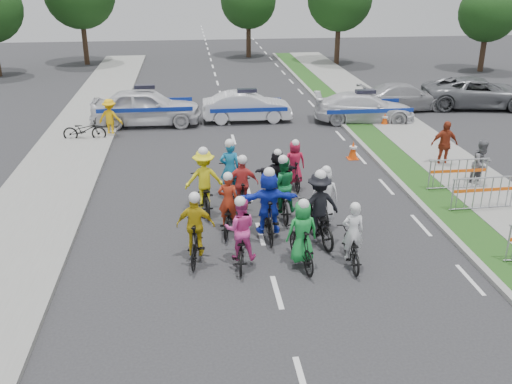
{
  "coord_description": "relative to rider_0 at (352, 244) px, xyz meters",
  "views": [
    {
      "loc": [
        -1.79,
        -10.96,
        6.96
      ],
      "look_at": [
        -0.08,
        3.37,
        1.1
      ],
      "focal_mm": 40.0,
      "sensor_mm": 36.0,
      "label": 1
    }
  ],
  "objects": [
    {
      "name": "ground",
      "position": [
        -2.0,
        -1.07,
        -0.57
      ],
      "size": [
        90.0,
        90.0,
        0.0
      ],
      "primitive_type": "plane",
      "color": "#28282B",
      "rests_on": "ground"
    },
    {
      "name": "curb_right",
      "position": [
        3.1,
        3.93,
        -0.51
      ],
      "size": [
        0.2,
        60.0,
        0.12
      ],
      "primitive_type": "cube",
      "color": "gray",
      "rests_on": "ground"
    },
    {
      "name": "grass_strip",
      "position": [
        3.8,
        3.93,
        -0.51
      ],
      "size": [
        1.2,
        60.0,
        0.11
      ],
      "primitive_type": "cube",
      "color": "#1C4F19",
      "rests_on": "ground"
    },
    {
      "name": "sidewalk_right",
      "position": [
        5.6,
        3.93,
        -0.5
      ],
      "size": [
        2.4,
        60.0,
        0.13
      ],
      "primitive_type": "cube",
      "color": "gray",
      "rests_on": "ground"
    },
    {
      "name": "sidewalk_left",
      "position": [
        -8.5,
        3.93,
        -0.5
      ],
      "size": [
        3.0,
        60.0,
        0.13
      ],
      "primitive_type": "cube",
      "color": "gray",
      "rests_on": "ground"
    },
    {
      "name": "rider_0",
      "position": [
        0.0,
        0.0,
        0.0
      ],
      "size": [
        0.68,
        1.7,
        1.7
      ],
      "rotation": [
        0.0,
        0.0,
        3.08
      ],
      "color": "black",
      "rests_on": "ground"
    },
    {
      "name": "rider_1",
      "position": [
        -1.23,
        0.06,
        0.14
      ],
      "size": [
        0.82,
        1.78,
        1.82
      ],
      "rotation": [
        0.0,
        0.0,
        3.28
      ],
      "color": "black",
      "rests_on": "ground"
    },
    {
      "name": "rider_2",
      "position": [
        -2.69,
        0.36,
        0.12
      ],
      "size": [
        0.82,
        1.85,
        1.84
      ],
      "rotation": [
        0.0,
        0.0,
        3.05
      ],
      "color": "black",
      "rests_on": "ground"
    },
    {
      "name": "rider_3",
      "position": [
        -3.76,
        0.66,
        0.15
      ],
      "size": [
        0.99,
        1.84,
        1.88
      ],
      "rotation": [
        0.0,
        0.0,
        2.99
      ],
      "color": "black",
      "rests_on": "ground"
    },
    {
      "name": "rider_4",
      "position": [
        -0.54,
        1.36,
        0.22
      ],
      "size": [
        1.23,
        2.1,
        2.05
      ],
      "rotation": [
        0.0,
        0.0,
        3.32
      ],
      "color": "black",
      "rests_on": "ground"
    },
    {
      "name": "rider_5",
      "position": [
        -1.81,
        1.74,
        0.28
      ],
      "size": [
        1.62,
        1.94,
        2.03
      ],
      "rotation": [
        0.0,
        0.0,
        3.13
      ],
      "color": "black",
      "rests_on": "ground"
    },
    {
      "name": "rider_6",
      "position": [
        -2.85,
        2.21,
        0.02
      ],
      "size": [
        0.94,
        1.83,
        1.78
      ],
      "rotation": [
        0.0,
        0.0,
        2.94
      ],
      "color": "black",
      "rests_on": "ground"
    },
    {
      "name": "rider_7",
      "position": [
        -0.15,
        2.31,
        0.14
      ],
      "size": [
        0.79,
        1.75,
        1.81
      ],
      "rotation": [
        0.0,
        0.0,
        3.07
      ],
      "color": "black",
      "rests_on": "ground"
    },
    {
      "name": "rider_8",
      "position": [
        -1.23,
        3.05,
        0.14
      ],
      "size": [
        0.81,
        1.88,
        1.91
      ],
      "rotation": [
        0.0,
        0.0,
        3.15
      ],
      "color": "black",
      "rests_on": "ground"
    },
    {
      "name": "rider_9",
      "position": [
        -2.35,
        3.34,
        0.15
      ],
      "size": [
        0.95,
        1.79,
        1.86
      ],
      "rotation": [
        0.0,
        0.0,
        3.11
      ],
      "color": "black",
      "rests_on": "ground"
    },
    {
      "name": "rider_10",
      "position": [
        -3.45,
        3.68,
        0.22
      ],
      "size": [
        1.17,
        2.04,
        2.03
      ],
      "rotation": [
        0.0,
        0.0,
        3.22
      ],
      "color": "black",
      "rests_on": "ground"
    },
    {
      "name": "rider_11",
      "position": [
        -1.19,
        4.3,
        0.15
      ],
      "size": [
        1.39,
        1.65,
        1.69
      ],
      "rotation": [
        0.0,
        0.0,
        3.29
      ],
      "color": "black",
      "rests_on": "ground"
    },
    {
      "name": "rider_12",
      "position": [
        -2.63,
        4.53,
        0.09
      ],
      "size": [
        0.78,
        1.98,
        1.99
      ],
      "rotation": [
        0.0,
        0.0,
        3.09
      ],
      "color": "black",
      "rests_on": "ground"
    },
    {
      "name": "rider_13",
      "position": [
        -0.46,
        5.26,
        0.09
      ],
      "size": [
        0.73,
        1.62,
        1.68
      ],
      "rotation": [
        0.0,
        0.0,
        3.2
      ],
      "color": "black",
      "rests_on": "ground"
    },
    {
      "name": "police_car_0",
      "position": [
        -5.73,
        13.74,
        0.27
      ],
      "size": [
        4.98,
        2.16,
        1.67
      ],
      "primitive_type": "imported",
      "rotation": [
        0.0,
        0.0,
        1.53
      ],
      "color": "silver",
      "rests_on": "ground"
    },
    {
      "name": "police_car_1",
      "position": [
        -1.12,
        13.88,
        0.11
      ],
      "size": [
        4.13,
        1.48,
        1.36
      ],
      "primitive_type": "imported",
      "rotation": [
        0.0,
        0.0,
        1.56
      ],
      "color": "silver",
      "rests_on": "ground"
    },
    {
      "name": "police_car_2",
      "position": [
        4.26,
        13.09,
        0.1
      ],
      "size": [
        4.84,
        2.53,
        1.34
      ],
      "primitive_type": "imported",
      "rotation": [
        0.0,
        0.0,
        1.42
      ],
      "color": "silver",
      "rests_on": "ground"
    },
    {
      "name": "civilian_sedan",
      "position": [
        6.92,
        15.08,
        0.1
      ],
      "size": [
        4.74,
        2.31,
        1.33
      ],
      "primitive_type": "imported",
      "rotation": [
        0.0,
        0.0,
        1.67
      ],
      "color": "#A0A1A5",
      "rests_on": "ground"
    },
    {
      "name": "civilian_suv",
      "position": [
        10.83,
        15.14,
        0.19
      ],
      "size": [
        5.8,
        3.39,
        1.52
      ],
      "primitive_type": "imported",
      "rotation": [
        0.0,
        0.0,
        1.4
      ],
      "color": "slate",
      "rests_on": "ground"
    },
    {
      "name": "spectator_1",
      "position": [
        5.66,
        4.62,
        0.23
      ],
      "size": [
        0.93,
        0.83,
        1.59
      ],
      "primitive_type": "imported",
      "rotation": [
        0.0,
        0.0,
        0.34
      ],
      "color": "slate",
      "rests_on": "ground"
    },
    {
      "name": "spectator_2",
      "position": [
        5.26,
        6.62,
        0.29
      ],
      "size": [
        1.01,
        0.44,
        1.71
      ],
      "primitive_type": "imported",
      "rotation": [
        0.0,
        0.0,
        0.02
      ],
      "color": "#95331B",
      "rests_on": "ground"
    },
    {
      "name": "marshal_hiviz",
      "position": [
        -7.15,
        12.13,
        0.23
      ],
      "size": [
        1.15,
        0.85,
        1.59
      ],
      "primitive_type": "imported",
      "rotation": [
        0.0,
        0.0,
        2.87
      ],
      "color": "yellow",
      "rests_on": "ground"
    },
    {
      "name": "barrier_1",
      "position": [
        4.7,
        2.61,
        -0.01
      ],
      "size": [
        2.02,
        0.57,
        1.12
      ],
      "primitive_type": null,
      "rotation": [
        0.0,
        0.0,
        0.03
      ],
      "color": "#A5A8AD",
      "rests_on": "ground"
    },
    {
      "name": "barrier_2",
      "position": [
        4.7,
        4.26,
        -0.01
      ],
      "size": [
        2.0,
        0.51,
        1.12
      ],
      "primitive_type": null,
      "rotation": [
        0.0,
        0.0,
        -0.0
      ],
      "color": "#A5A8AD",
      "rests_on": "ground"
    },
    {
      "name": "cone_0",
      "position": [
        2.28,
        7.9,
        -0.23
      ],
      "size": [
        0.4,
        0.4,
        0.7
      ],
      "color": "#F24C0C",
      "rests_on": "ground"
    },
    {
      "name": "cone_1",
      "position": [
        4.95,
        12.15,
        -0.23
      ],
      "size": [
        0.4,
        0.4,
        0.7
      ],
      "color": "#F24C0C",
      "rests_on": "ground"
    },
    {
      "name": "parked_bike",
      "position": [
        -8.15,
        11.5,
        -0.11
      ],
      "size": [
        1.78,
        0.68,
        0.92
      ],
      "primitive_type": "imported",
      "rotation": [
        0.0,
        0.0,
        1.53
      ],
      "color": "black",
      "rests_on": "ground"
    },
    {
      "name": "tree_2",
      "position": [
        16.0,
        24.93,
        3.27
      ],
      "size": [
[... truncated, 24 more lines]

